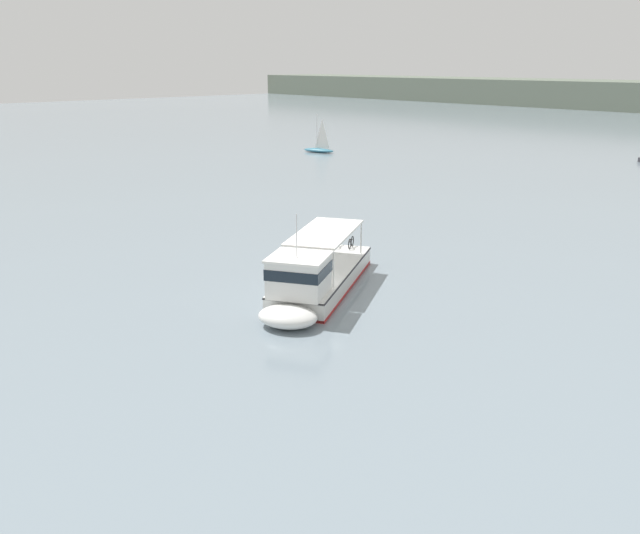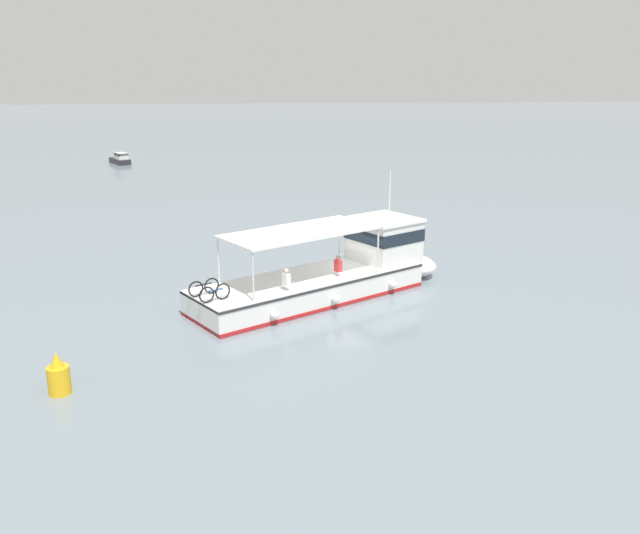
{
  "view_description": "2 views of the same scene",
  "coord_description": "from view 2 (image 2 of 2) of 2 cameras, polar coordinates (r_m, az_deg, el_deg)",
  "views": [
    {
      "loc": [
        24.74,
        -21.9,
        12.33
      ],
      "look_at": [
        -1.23,
        1.77,
        1.4
      ],
      "focal_mm": 36.99,
      "sensor_mm": 36.0,
      "label": 1
    },
    {
      "loc": [
        -29.01,
        4.69,
        9.61
      ],
      "look_at": [
        -1.23,
        1.77,
        1.4
      ],
      "focal_mm": 36.97,
      "sensor_mm": 36.0,
      "label": 2
    }
  ],
  "objects": [
    {
      "name": "ground_plane",
      "position": [
        30.92,
        3.02,
        -1.75
      ],
      "size": [
        400.0,
        400.0,
        0.0
      ],
      "primitive_type": "plane",
      "color": "gray"
    },
    {
      "name": "ferry_main",
      "position": [
        29.82,
        1.56,
        -0.38
      ],
      "size": [
        9.27,
        12.45,
        5.32
      ],
      "color": "white",
      "rests_on": "ground"
    },
    {
      "name": "motorboat_horizon_west",
      "position": [
        77.12,
        -16.89,
        8.94
      ],
      "size": [
        3.78,
        2.88,
        1.26
      ],
      "color": "#232328",
      "rests_on": "ground"
    },
    {
      "name": "channel_buoy",
      "position": [
        22.28,
        -21.69,
        -8.82
      ],
      "size": [
        0.7,
        0.7,
        1.4
      ],
      "color": "gold",
      "rests_on": "ground"
    }
  ]
}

